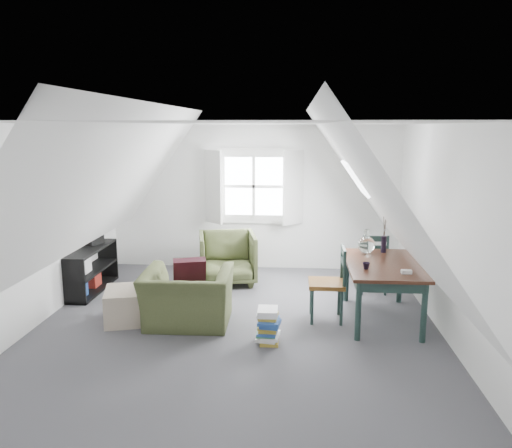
# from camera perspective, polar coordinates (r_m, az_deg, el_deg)

# --- Properties ---
(floor) EXTENTS (5.50, 5.50, 0.00)m
(floor) POSITION_cam_1_polar(r_m,az_deg,el_deg) (6.34, -2.32, -11.77)
(floor) COLOR #48474C
(floor) RESTS_ON ground
(ceiling) EXTENTS (5.50, 5.50, 0.00)m
(ceiling) POSITION_cam_1_polar(r_m,az_deg,el_deg) (5.85, -2.51, 11.44)
(ceiling) COLOR white
(ceiling) RESTS_ON wall_back
(wall_back) EXTENTS (5.00, 0.00, 5.00)m
(wall_back) POSITION_cam_1_polar(r_m,az_deg,el_deg) (8.67, -0.24, 3.04)
(wall_back) COLOR white
(wall_back) RESTS_ON ground
(wall_front) EXTENTS (5.00, 0.00, 5.00)m
(wall_front) POSITION_cam_1_polar(r_m,az_deg,el_deg) (3.36, -8.11, -10.17)
(wall_front) COLOR white
(wall_front) RESTS_ON ground
(wall_left) EXTENTS (0.00, 5.50, 5.50)m
(wall_left) POSITION_cam_1_polar(r_m,az_deg,el_deg) (6.74, -24.01, -0.25)
(wall_left) COLOR white
(wall_left) RESTS_ON ground
(wall_right) EXTENTS (0.00, 5.50, 5.50)m
(wall_right) POSITION_cam_1_polar(r_m,az_deg,el_deg) (6.19, 21.21, -0.97)
(wall_right) COLOR white
(wall_right) RESTS_ON ground
(slope_left) EXTENTS (3.19, 5.50, 4.48)m
(slope_left) POSITION_cam_1_polar(r_m,az_deg,el_deg) (6.27, -16.71, 4.31)
(slope_left) COLOR white
(slope_left) RESTS_ON wall_left
(slope_right) EXTENTS (3.19, 5.50, 4.48)m
(slope_right) POSITION_cam_1_polar(r_m,az_deg,el_deg) (5.91, 12.69, 4.12)
(slope_right) COLOR white
(slope_right) RESTS_ON wall_right
(dormer_window) EXTENTS (1.71, 0.35, 1.30)m
(dormer_window) POSITION_cam_1_polar(r_m,az_deg,el_deg) (8.57, -0.28, 4.29)
(dormer_window) COLOR white
(dormer_window) RESTS_ON wall_back
(skylight) EXTENTS (0.35, 0.75, 0.47)m
(skylight) POSITION_cam_1_polar(r_m,az_deg,el_deg) (7.19, 11.24, 5.14)
(skylight) COLOR white
(skylight) RESTS_ON slope_right
(armchair_near) EXTENTS (1.10, 0.97, 0.70)m
(armchair_near) POSITION_cam_1_polar(r_m,az_deg,el_deg) (6.50, -7.75, -11.27)
(armchair_near) COLOR #3F4824
(armchair_near) RESTS_ON floor
(armchair_far) EXTENTS (1.03, 1.05, 0.82)m
(armchair_far) POSITION_cam_1_polar(r_m,az_deg,el_deg) (8.08, -3.24, -6.68)
(armchair_far) COLOR #3F4824
(armchair_far) RESTS_ON floor
(throw_pillow) EXTENTS (0.46, 0.34, 0.42)m
(throw_pillow) POSITION_cam_1_polar(r_m,az_deg,el_deg) (6.43, -7.61, -5.59)
(throw_pillow) COLOR #390F18
(throw_pillow) RESTS_ON armchair_near
(ottoman) EXTENTS (0.77, 0.77, 0.42)m
(ottoman) POSITION_cam_1_polar(r_m,az_deg,el_deg) (6.69, -14.11, -8.94)
(ottoman) COLOR tan
(ottoman) RESTS_ON floor
(dining_table) EXTENTS (0.91, 1.51, 0.76)m
(dining_table) POSITION_cam_1_polar(r_m,az_deg,el_deg) (6.59, 14.23, -5.16)
(dining_table) COLOR #32180F
(dining_table) RESTS_ON floor
(demijohn) EXTENTS (0.23, 0.23, 0.33)m
(demijohn) POSITION_cam_1_polar(r_m,az_deg,el_deg) (6.94, 12.49, -2.27)
(demijohn) COLOR silver
(demijohn) RESTS_ON dining_table
(vase_twigs) EXTENTS (0.07, 0.08, 0.57)m
(vase_twigs) POSITION_cam_1_polar(r_m,az_deg,el_deg) (7.08, 14.39, -2.16)
(vase_twigs) COLOR black
(vase_twigs) RESTS_ON dining_table
(cup) EXTENTS (0.11, 0.11, 0.08)m
(cup) POSITION_cam_1_polar(r_m,az_deg,el_deg) (6.24, 12.46, -5.05)
(cup) COLOR black
(cup) RESTS_ON dining_table
(paper_box) EXTENTS (0.12, 0.08, 0.04)m
(paper_box) POSITION_cam_1_polar(r_m,az_deg,el_deg) (6.17, 16.82, -5.25)
(paper_box) COLOR white
(paper_box) RESTS_ON dining_table
(dining_chair_far) EXTENTS (0.43, 0.43, 0.91)m
(dining_chair_far) POSITION_cam_1_polar(r_m,az_deg,el_deg) (7.69, 13.25, -4.22)
(dining_chair_far) COLOR brown
(dining_chair_far) RESTS_ON floor
(dining_chair_near) EXTENTS (0.45, 0.45, 0.96)m
(dining_chair_near) POSITION_cam_1_polar(r_m,az_deg,el_deg) (6.49, 8.40, -6.62)
(dining_chair_near) COLOR brown
(dining_chair_near) RESTS_ON floor
(media_shelf) EXTENTS (0.43, 1.30, 0.67)m
(media_shelf) POSITION_cam_1_polar(r_m,az_deg,el_deg) (7.98, -18.70, -5.24)
(media_shelf) COLOR black
(media_shelf) RESTS_ON floor
(electronics_box) EXTENTS (0.28, 0.32, 0.22)m
(electronics_box) POSITION_cam_1_polar(r_m,az_deg,el_deg) (8.13, -18.09, -1.57)
(electronics_box) COLOR black
(electronics_box) RESTS_ON media_shelf
(magazine_stack) EXTENTS (0.30, 0.36, 0.40)m
(magazine_stack) POSITION_cam_1_polar(r_m,az_deg,el_deg) (5.88, 1.42, -11.55)
(magazine_stack) COLOR #B29933
(magazine_stack) RESTS_ON floor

